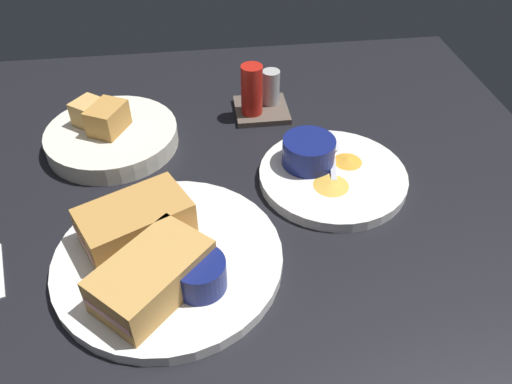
# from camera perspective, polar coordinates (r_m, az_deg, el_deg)

# --- Properties ---
(ground_plane) EXTENTS (1.10, 1.10, 0.03)m
(ground_plane) POSITION_cam_1_polar(r_m,az_deg,el_deg) (0.66, -6.37, -6.53)
(ground_plane) COLOR black
(plate_sandwich_main) EXTENTS (0.28, 0.28, 0.02)m
(plate_sandwich_main) POSITION_cam_1_polar(r_m,az_deg,el_deg) (0.63, -9.80, -7.47)
(plate_sandwich_main) COLOR white
(plate_sandwich_main) RESTS_ON ground_plane
(sandwich_half_near) EXTENTS (0.15, 0.13, 0.05)m
(sandwich_half_near) POSITION_cam_1_polar(r_m,az_deg,el_deg) (0.64, -13.42, -3.25)
(sandwich_half_near) COLOR #C68C42
(sandwich_half_near) RESTS_ON plate_sandwich_main
(sandwich_half_far) EXTENTS (0.14, 0.15, 0.05)m
(sandwich_half_far) POSITION_cam_1_polar(r_m,az_deg,el_deg) (0.57, -11.60, -9.24)
(sandwich_half_far) COLOR tan
(sandwich_half_far) RESTS_ON plate_sandwich_main
(ramekin_dark_sauce) EXTENTS (0.06, 0.06, 0.04)m
(ramekin_dark_sauce) POSITION_cam_1_polar(r_m,az_deg,el_deg) (0.57, -6.49, -9.11)
(ramekin_dark_sauce) COLOR navy
(ramekin_dark_sauce) RESTS_ON plate_sandwich_main
(spoon_by_dark_ramekin) EXTENTS (0.06, 0.09, 0.01)m
(spoon_by_dark_ramekin) POSITION_cam_1_polar(r_m,az_deg,el_deg) (0.61, -9.03, -7.22)
(spoon_by_dark_ramekin) COLOR silver
(spoon_by_dark_ramekin) RESTS_ON plate_sandwich_main
(plate_chips_companion) EXTENTS (0.21, 0.21, 0.02)m
(plate_chips_companion) POSITION_cam_1_polar(r_m,az_deg,el_deg) (0.74, 8.63, 1.73)
(plate_chips_companion) COLOR white
(plate_chips_companion) RESTS_ON ground_plane
(ramekin_light_gravy) EXTENTS (0.08, 0.08, 0.04)m
(ramekin_light_gravy) POSITION_cam_1_polar(r_m,az_deg,el_deg) (0.74, 5.95, 4.63)
(ramekin_light_gravy) COLOR navy
(ramekin_light_gravy) RESTS_ON plate_chips_companion
(spoon_by_gravy_ramekin) EXTENTS (0.04, 0.10, 0.01)m
(spoon_by_gravy_ramekin) POSITION_cam_1_polar(r_m,az_deg,el_deg) (0.77, 8.60, 4.59)
(spoon_by_gravy_ramekin) COLOR silver
(spoon_by_gravy_ramekin) RESTS_ON plate_chips_companion
(plantain_chip_scatter) EXTENTS (0.12, 0.14, 0.01)m
(plantain_chip_scatter) POSITION_cam_1_polar(r_m,az_deg,el_deg) (0.74, 7.41, 3.13)
(plantain_chip_scatter) COLOR gold
(plantain_chip_scatter) RESTS_ON plate_chips_companion
(bread_basket_rear) EXTENTS (0.20, 0.20, 0.07)m
(bread_basket_rear) POSITION_cam_1_polar(r_m,az_deg,el_deg) (0.83, -16.05, 6.27)
(bread_basket_rear) COLOR silver
(bread_basket_rear) RESTS_ON ground_plane
(condiment_caddy) EXTENTS (0.09, 0.09, 0.10)m
(condiment_caddy) POSITION_cam_1_polar(r_m,az_deg,el_deg) (0.87, 0.38, 10.76)
(condiment_caddy) COLOR brown
(condiment_caddy) RESTS_ON ground_plane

